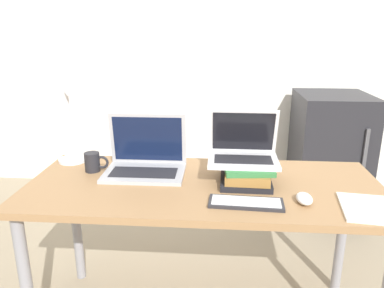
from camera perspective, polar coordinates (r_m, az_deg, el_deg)
name	(u,v)px	position (r m, az deg, el deg)	size (l,w,h in m)	color
wall_back	(214,31)	(3.21, 3.41, 16.83)	(8.00, 0.05, 2.70)	silver
desk	(204,200)	(1.68, 1.80, -8.59)	(1.54, 0.67, 0.72)	#9E754C
laptop_left	(146,161)	(1.77, -7.09, -2.63)	(0.37, 0.26, 0.27)	#B2B2B7
book_stack	(246,173)	(1.66, 8.30, -4.41)	(0.23, 0.27, 0.09)	black
laptop_on_books	(243,150)	(1.67, 7.79, -0.97)	(0.30, 0.22, 0.23)	silver
wireless_keyboard	(246,203)	(1.47, 8.23, -8.85)	(0.29, 0.12, 0.01)	#28282D
mouse	(304,199)	(1.53, 16.75, -7.96)	(0.06, 0.10, 0.04)	white
notepad	(369,208)	(1.56, 25.39, -8.87)	(0.23, 0.26, 0.01)	white
mug	(93,162)	(1.83, -14.83, -2.67)	(0.11, 0.07, 0.09)	#232328
desk_lamp	(77,89)	(1.86, -17.15, 7.96)	(0.23, 0.20, 0.51)	white
mini_fridge	(328,153)	(3.07, 20.08, -1.23)	(0.52, 0.60, 0.91)	#232328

